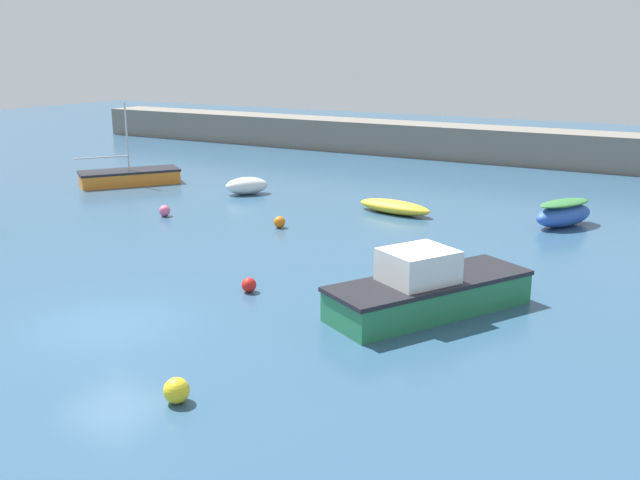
# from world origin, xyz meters

# --- Properties ---
(ground_plane) EXTENTS (120.00, 120.00, 0.20)m
(ground_plane) POSITION_xyz_m (0.00, 0.00, -0.10)
(ground_plane) COLOR #2D5170
(harbor_breakwater) EXTENTS (62.09, 3.16, 2.09)m
(harbor_breakwater) POSITION_xyz_m (0.00, 32.26, 1.05)
(harbor_breakwater) COLOR slate
(harbor_breakwater) RESTS_ON ground_plane
(rowboat_with_red_cover) EXTENTS (2.38, 3.20, 1.07)m
(rowboat_with_red_cover) POSITION_xyz_m (8.02, 16.75, 0.54)
(rowboat_with_red_cover) COLOR #2D56B7
(rowboat_with_red_cover) RESTS_ON ground_plane
(motorboat_with_cabin) EXTENTS (4.54, 6.09, 1.82)m
(motorboat_with_cabin) POSITION_xyz_m (6.84, 4.92, 0.65)
(motorboat_with_cabin) COLOR #287A4C
(motorboat_with_cabin) RESTS_ON ground_plane
(sailboat_short_mast) EXTENTS (4.49, 5.20, 4.29)m
(sailboat_short_mast) POSITION_xyz_m (-13.71, 14.83, 0.39)
(sailboat_short_mast) COLOR orange
(sailboat_short_mast) RESTS_ON ground_plane
(rowboat_blue_near) EXTENTS (3.65, 1.68, 0.57)m
(rowboat_blue_near) POSITION_xyz_m (1.18, 15.47, 0.29)
(rowboat_blue_near) COLOR yellow
(rowboat_blue_near) RESTS_ON ground_plane
(dinghy_near_pier) EXTENTS (2.21, 2.30, 0.84)m
(dinghy_near_pier) POSITION_xyz_m (-6.82, 15.72, 0.42)
(dinghy_near_pier) COLOR white
(dinghy_near_pier) RESTS_ON ground_plane
(mooring_buoy_red) EXTENTS (0.44, 0.44, 0.44)m
(mooring_buoy_red) POSITION_xyz_m (1.69, 3.88, 0.22)
(mooring_buoy_red) COLOR red
(mooring_buoy_red) RESTS_ON ground_plane
(mooring_buoy_pink) EXTENTS (0.48, 0.48, 0.48)m
(mooring_buoy_pink) POSITION_xyz_m (-7.09, 10.10, 0.24)
(mooring_buoy_pink) COLOR #EA668C
(mooring_buoy_pink) RESTS_ON ground_plane
(mooring_buoy_yellow) EXTENTS (0.54, 0.54, 0.54)m
(mooring_buoy_yellow) POSITION_xyz_m (4.35, -2.39, 0.27)
(mooring_buoy_yellow) COLOR yellow
(mooring_buoy_yellow) RESTS_ON ground_plane
(mooring_buoy_orange) EXTENTS (0.46, 0.46, 0.46)m
(mooring_buoy_orange) POSITION_xyz_m (-1.75, 10.86, 0.23)
(mooring_buoy_orange) COLOR orange
(mooring_buoy_orange) RESTS_ON ground_plane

